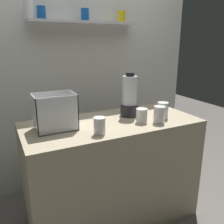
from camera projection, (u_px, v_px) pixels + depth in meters
name	position (u px, v px, depth m)	size (l,w,h in m)	color
ground_plane	(112.00, 216.00, 2.17)	(8.00, 8.00, 0.00)	slate
counter	(112.00, 172.00, 2.04)	(1.40, 0.64, 0.90)	tan
back_wall_unit	(79.00, 67.00, 2.47)	(2.60, 0.24, 2.50)	silver
carrot_display_bin	(55.00, 118.00, 1.73)	(0.29, 0.21, 0.26)	white
blender_pitcher	(130.00, 98.00, 2.03)	(0.16, 0.16, 0.37)	black
juice_cup_pomegranate_far_left	(100.00, 127.00, 1.64)	(0.08, 0.08, 0.12)	white
juice_cup_mango_left	(142.00, 116.00, 1.89)	(0.09, 0.09, 0.11)	white
juice_cup_mango_middle	(159.00, 115.00, 1.87)	(0.09, 0.09, 0.13)	white
juice_cup_carrot_right	(163.00, 112.00, 1.98)	(0.09, 0.09, 0.14)	white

